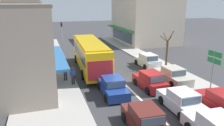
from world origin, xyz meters
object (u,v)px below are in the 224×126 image
parked_hatchback_kerb_third (147,61)px  directional_road_sign (214,61)px  sedan_adjacent_lane_lead (182,102)px  street_tree_right (167,52)px  sedan_queue_gap_filler (113,87)px  hatchback_adjacent_lane_trail (150,81)px  hatchback_queue_far_back (144,119)px  parked_sedan_kerb_second (172,75)px  traffic_light_downstreet (62,31)px  parked_sedan_kerb_front (222,103)px  city_bus (90,53)px  pedestrian_browsing_midblock (73,74)px  pedestrian_with_handbag_near (65,71)px

parked_hatchback_kerb_third → directional_road_sign: 8.84m
sedan_adjacent_lane_lead → street_tree_right: size_ratio=0.98×
sedan_queue_gap_filler → hatchback_adjacent_lane_trail: bearing=3.3°
hatchback_queue_far_back → parked_sedan_kerb_second: 8.88m
hatchback_queue_far_back → traffic_light_downstreet: bearing=94.9°
sedan_adjacent_lane_lead → traffic_light_downstreet: bearing=103.4°
parked_hatchback_kerb_third → street_tree_right: (1.47, -1.70, 1.28)m
sedan_adjacent_lane_lead → parked_sedan_kerb_second: bearing=63.7°
parked_sedan_kerb_front → parked_sedan_kerb_second: 6.08m
traffic_light_downstreet → directional_road_sign: size_ratio=1.17×
city_bus → pedestrian_browsing_midblock: (-2.52, -4.23, -0.81)m
sedan_adjacent_lane_lead → traffic_light_downstreet: size_ratio=1.01×
parked_sedan_kerb_front → traffic_light_downstreet: bearing=108.2°
parked_hatchback_kerb_third → traffic_light_downstreet: size_ratio=0.90×
traffic_light_downstreet → street_tree_right: street_tree_right is taller
traffic_light_downstreet → hatchback_queue_far_back: bearing=-85.1°
pedestrian_browsing_midblock → hatchback_adjacent_lane_trail: bearing=-23.6°
parked_sedan_kerb_second → city_bus: bearing=136.3°
pedestrian_with_handbag_near → parked_sedan_kerb_front: bearing=-44.1°
hatchback_queue_far_back → parked_hatchback_kerb_third: bearing=62.5°
sedan_adjacent_lane_lead → traffic_light_downstreet: traffic_light_downstreet is taller
city_bus → pedestrian_with_handbag_near: bearing=-135.6°
hatchback_queue_far_back → directional_road_sign: size_ratio=1.05×
hatchback_queue_far_back → pedestrian_browsing_midblock: bearing=109.1°
sedan_adjacent_lane_lead → parked_sedan_kerb_second: (2.51, 5.07, 0.00)m
hatchback_adjacent_lane_trail → parked_sedan_kerb_second: size_ratio=0.89×
city_bus → street_tree_right: bearing=-17.3°
parked_hatchback_kerb_third → pedestrian_with_handbag_near: size_ratio=2.31×
hatchback_queue_far_back → pedestrian_with_handbag_near: pedestrian_with_handbag_near is taller
city_bus → pedestrian_with_handbag_near: city_bus is taller
directional_road_sign → traffic_light_downstreet: bearing=114.3°
traffic_light_downstreet → pedestrian_with_handbag_near: bearing=-94.6°
parked_sedan_kerb_second → parked_sedan_kerb_front: bearing=-90.1°
pedestrian_browsing_midblock → hatchback_queue_far_back: bearing=-70.9°
sedan_adjacent_lane_lead → pedestrian_with_handbag_near: bearing=130.5°
parked_hatchback_kerb_third → traffic_light_downstreet: (-8.37, 13.71, 2.15)m
parked_sedan_kerb_front → parked_hatchback_kerb_third: bearing=89.5°
parked_sedan_kerb_front → parked_hatchback_kerb_third: 11.47m
street_tree_right → pedestrian_browsing_midblock: 10.75m
sedan_queue_gap_filler → hatchback_adjacent_lane_trail: 3.51m
pedestrian_with_handbag_near → parked_sedan_kerb_second: bearing=-18.4°
hatchback_adjacent_lane_trail → pedestrian_browsing_midblock: bearing=156.4°
city_bus → parked_sedan_kerb_front: size_ratio=2.58×
city_bus → parked_hatchback_kerb_third: city_bus is taller
sedan_adjacent_lane_lead → pedestrian_with_handbag_near: pedestrian_with_handbag_near is taller
traffic_light_downstreet → pedestrian_browsing_midblock: (-0.73, -17.13, -1.79)m
hatchback_adjacent_lane_trail → parked_sedan_kerb_front: hatchback_adjacent_lane_trail is taller
parked_hatchback_kerb_third → pedestrian_with_handbag_near: pedestrian_with_handbag_near is taller
parked_hatchback_kerb_third → pedestrian_browsing_midblock: (-9.10, -3.42, 0.36)m
hatchback_adjacent_lane_trail → sedan_queue_gap_filler: bearing=-176.7°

